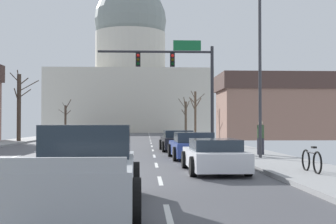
{
  "coord_description": "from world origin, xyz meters",
  "views": [
    {
      "loc": [
        3.09,
        -17.31,
        1.69
      ],
      "look_at": [
        5.19,
        28.79,
        2.76
      ],
      "focal_mm": 51.04,
      "sensor_mm": 36.0,
      "label": 1
    }
  ],
  "objects_px": {
    "sedan_near_01": "(193,146)",
    "sedan_oncoming_00": "(88,137)",
    "bicycle_parked": "(311,161)",
    "sedan_oncoming_01": "(98,134)",
    "street_lamp_right": "(255,43)",
    "sedan_near_00": "(178,141)",
    "sedan_near_02": "(214,156)",
    "pedestrian_00": "(261,136)",
    "pickup_truck_near_03": "(84,171)",
    "signal_gantry": "(181,71)"
  },
  "relations": [
    {
      "from": "sedan_near_01",
      "to": "sedan_oncoming_00",
      "type": "height_order",
      "value": "sedan_near_01"
    },
    {
      "from": "bicycle_parked",
      "to": "sedan_oncoming_01",
      "type": "bearing_deg",
      "value": 106.84
    },
    {
      "from": "street_lamp_right",
      "to": "sedan_near_00",
      "type": "height_order",
      "value": "street_lamp_right"
    },
    {
      "from": "sedan_near_02",
      "to": "sedan_near_01",
      "type": "bearing_deg",
      "value": 91.3
    },
    {
      "from": "sedan_near_01",
      "to": "sedan_oncoming_00",
      "type": "xyz_separation_m",
      "value": [
        -6.99,
        17.08,
        -0.0
      ]
    },
    {
      "from": "sedan_near_01",
      "to": "sedan_oncoming_01",
      "type": "xyz_separation_m",
      "value": [
        -6.98,
        25.42,
        -0.01
      ]
    },
    {
      "from": "sedan_near_01",
      "to": "bicycle_parked",
      "type": "height_order",
      "value": "sedan_near_01"
    },
    {
      "from": "pedestrian_00",
      "to": "bicycle_parked",
      "type": "relative_size",
      "value": 0.95
    },
    {
      "from": "sedan_oncoming_01",
      "to": "pedestrian_00",
      "type": "xyz_separation_m",
      "value": [
        10.4,
        -24.72,
        0.49
      ]
    },
    {
      "from": "sedan_near_02",
      "to": "pedestrian_00",
      "type": "height_order",
      "value": "pedestrian_00"
    },
    {
      "from": "street_lamp_right",
      "to": "bicycle_parked",
      "type": "relative_size",
      "value": 5.02
    },
    {
      "from": "sedan_near_01",
      "to": "bicycle_parked",
      "type": "distance_m",
      "value": 8.22
    },
    {
      "from": "pickup_truck_near_03",
      "to": "sedan_oncoming_00",
      "type": "bearing_deg",
      "value": 96.77
    },
    {
      "from": "sedan_oncoming_01",
      "to": "bicycle_parked",
      "type": "relative_size",
      "value": 2.55
    },
    {
      "from": "sedan_near_02",
      "to": "sedan_oncoming_00",
      "type": "bearing_deg",
      "value": 107.08
    },
    {
      "from": "sedan_oncoming_00",
      "to": "bicycle_parked",
      "type": "distance_m",
      "value": 26.67
    },
    {
      "from": "sedan_near_00",
      "to": "sedan_near_02",
      "type": "relative_size",
      "value": 0.97
    },
    {
      "from": "street_lamp_right",
      "to": "sedan_oncoming_00",
      "type": "bearing_deg",
      "value": 117.68
    },
    {
      "from": "sedan_near_02",
      "to": "sedan_oncoming_00",
      "type": "distance_m",
      "value": 24.28
    },
    {
      "from": "sedan_near_00",
      "to": "pickup_truck_near_03",
      "type": "distance_m",
      "value": 19.77
    },
    {
      "from": "sedan_near_00",
      "to": "sedan_near_01",
      "type": "distance_m",
      "value": 6.5
    },
    {
      "from": "signal_gantry",
      "to": "sedan_near_02",
      "type": "relative_size",
      "value": 1.73
    },
    {
      "from": "signal_gantry",
      "to": "sedan_near_00",
      "type": "distance_m",
      "value": 5.81
    },
    {
      "from": "street_lamp_right",
      "to": "pedestrian_00",
      "type": "relative_size",
      "value": 5.31
    },
    {
      "from": "street_lamp_right",
      "to": "sedan_near_02",
      "type": "xyz_separation_m",
      "value": [
        -2.54,
        -4.78,
        -4.75
      ]
    },
    {
      "from": "sedan_oncoming_01",
      "to": "sedan_near_00",
      "type": "bearing_deg",
      "value": -70.5
    },
    {
      "from": "sedan_near_01",
      "to": "pedestrian_00",
      "type": "height_order",
      "value": "pedestrian_00"
    },
    {
      "from": "pickup_truck_near_03",
      "to": "sedan_oncoming_00",
      "type": "xyz_separation_m",
      "value": [
        -3.57,
        30.1,
        -0.15
      ]
    },
    {
      "from": "signal_gantry",
      "to": "sedan_near_01",
      "type": "distance_m",
      "value": 10.96
    },
    {
      "from": "street_lamp_right",
      "to": "sedan_near_02",
      "type": "bearing_deg",
      "value": -117.94
    },
    {
      "from": "signal_gantry",
      "to": "bicycle_parked",
      "type": "relative_size",
      "value": 4.47
    },
    {
      "from": "sedan_near_02",
      "to": "pickup_truck_near_03",
      "type": "distance_m",
      "value": 7.75
    },
    {
      "from": "pedestrian_00",
      "to": "sedan_oncoming_01",
      "type": "bearing_deg",
      "value": 112.81
    },
    {
      "from": "street_lamp_right",
      "to": "pedestrian_00",
      "type": "distance_m",
      "value": 4.76
    },
    {
      "from": "bicycle_parked",
      "to": "signal_gantry",
      "type": "bearing_deg",
      "value": 99.3
    },
    {
      "from": "signal_gantry",
      "to": "sedan_oncoming_00",
      "type": "height_order",
      "value": "signal_gantry"
    },
    {
      "from": "street_lamp_right",
      "to": "sedan_near_00",
      "type": "relative_size",
      "value": 2.0
    },
    {
      "from": "signal_gantry",
      "to": "pickup_truck_near_03",
      "type": "distance_m",
      "value": 23.64
    },
    {
      "from": "pickup_truck_near_03",
      "to": "pedestrian_00",
      "type": "bearing_deg",
      "value": 63.51
    },
    {
      "from": "sedan_near_00",
      "to": "bicycle_parked",
      "type": "height_order",
      "value": "sedan_near_00"
    },
    {
      "from": "sedan_near_01",
      "to": "sedan_near_02",
      "type": "xyz_separation_m",
      "value": [
        0.14,
        -6.14,
        -0.03
      ]
    },
    {
      "from": "signal_gantry",
      "to": "sedan_oncoming_01",
      "type": "bearing_deg",
      "value": 114.68
    },
    {
      "from": "sedan_oncoming_01",
      "to": "street_lamp_right",
      "type": "bearing_deg",
      "value": -70.17
    },
    {
      "from": "sedan_oncoming_01",
      "to": "pedestrian_00",
      "type": "bearing_deg",
      "value": -67.19
    },
    {
      "from": "sedan_near_00",
      "to": "sedan_oncoming_00",
      "type": "relative_size",
      "value": 1.05
    },
    {
      "from": "sedan_near_00",
      "to": "pedestrian_00",
      "type": "xyz_separation_m",
      "value": [
        3.7,
        -5.8,
        0.49
      ]
    },
    {
      "from": "street_lamp_right",
      "to": "sedan_oncoming_00",
      "type": "height_order",
      "value": "street_lamp_right"
    },
    {
      "from": "sedan_near_00",
      "to": "bicycle_parked",
      "type": "distance_m",
      "value": 14.52
    },
    {
      "from": "bicycle_parked",
      "to": "street_lamp_right",
      "type": "bearing_deg",
      "value": 93.18
    },
    {
      "from": "sedan_oncoming_00",
      "to": "sedan_oncoming_01",
      "type": "relative_size",
      "value": 0.94
    }
  ]
}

